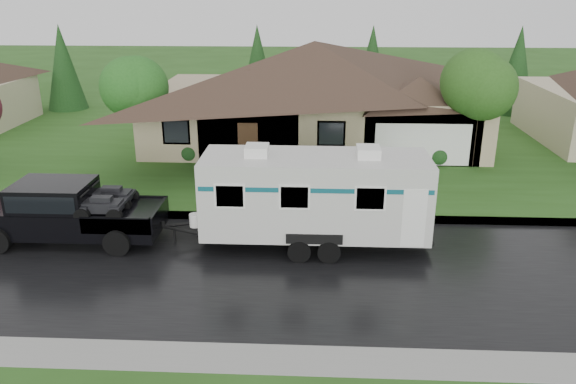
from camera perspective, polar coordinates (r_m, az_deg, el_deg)
name	(u,v)px	position (r m, az deg, el deg)	size (l,w,h in m)	color
ground	(255,243)	(20.06, -3.42, -5.17)	(140.00, 140.00, 0.00)	#285019
road	(248,269)	(18.28, -4.08, -7.83)	(140.00, 8.00, 0.01)	black
curb	(260,217)	(22.07, -2.82, -2.51)	(140.00, 0.50, 0.15)	gray
lawn	(280,136)	(34.16, -0.80, 5.73)	(140.00, 26.00, 0.15)	#285019
house_main	(319,81)	(32.25, 3.19, 11.23)	(19.44, 10.80, 6.90)	tan
tree_left_green	(136,89)	(29.18, -15.22, 10.10)	(3.21, 3.21, 5.31)	#382B1E
tree_right_green	(481,86)	(28.69, 18.98, 10.19)	(3.48, 3.48, 5.75)	#382B1E
shrub_row	(313,153)	(28.45, 2.53, 3.96)	(13.60, 1.00, 1.00)	#143814
pickup_truck	(64,210)	(21.28, -21.78, -1.71)	(6.53, 2.48, 2.18)	black
travel_trailer	(315,194)	(19.12, 2.75, -0.23)	(8.05, 2.83, 3.61)	beige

